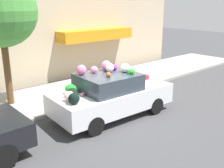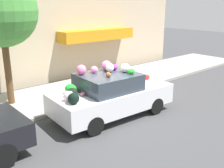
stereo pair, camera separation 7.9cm
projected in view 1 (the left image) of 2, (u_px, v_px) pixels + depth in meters
The scene contains 6 objects.
ground_plane at pixel (109, 114), 9.20m from camera, with size 60.00×60.00×0.00m, color #424244.
sidewalk_curb at pixel (67, 93), 11.12m from camera, with size 24.00×3.20×0.12m.
building_facade at pixel (43, 33), 12.16m from camera, with size 18.00×1.20×4.85m.
street_tree at pixel (0, 11), 8.85m from camera, with size 2.50×2.50×4.60m.
fire_hydrant at pixel (120, 80), 11.52m from camera, with size 0.20×0.20×0.70m.
art_car at pixel (110, 94), 8.82m from camera, with size 4.25×2.07×1.84m.
Camera 1 is at (-5.55, -6.44, 3.68)m, focal length 42.00 mm.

